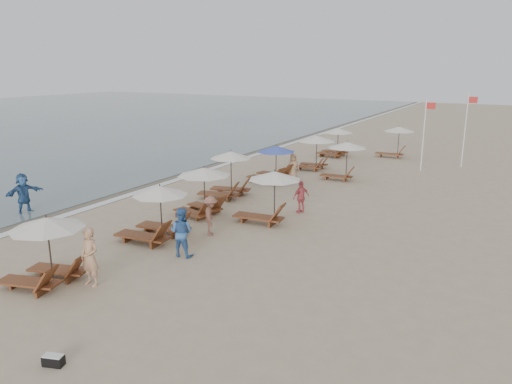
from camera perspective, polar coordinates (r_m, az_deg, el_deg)
The scene contains 22 objects.
ground at distance 15.92m, azimuth 2.96°, elevation -9.51°, with size 160.00×160.00×0.00m, color tan.
wet_sand_band at distance 30.50m, azimuth -9.92°, elevation 2.06°, with size 3.20×140.00×0.01m, color #6B5E4C.
foam_line at distance 29.71m, azimuth -7.96°, elevation 1.82°, with size 0.50×140.00×0.02m, color white.
lounger_station_0 at distance 16.08m, azimuth -23.39°, elevation -6.28°, with size 2.56×2.27×2.18m.
lounger_station_1 at distance 19.00m, azimuth -11.68°, elevation -2.70°, with size 2.67×2.19×2.14m.
lounger_station_2 at distance 21.67m, azimuth -6.45°, elevation 0.30°, with size 2.56×2.33×2.19m.
lounger_station_3 at distance 24.66m, azimuth -3.45°, elevation 1.82°, with size 2.61×2.44×2.37m.
lounger_station_4 at distance 28.02m, azimuth 1.83°, elevation 3.20°, with size 2.69×2.27×2.09m.
lounger_station_5 at distance 31.46m, azimuth 6.78°, elevation 4.83°, with size 2.54×2.40×2.18m.
lounger_station_6 at distance 36.37m, azimuth 9.16°, elevation 5.73°, with size 2.54×2.15×2.09m.
inland_station_0 at distance 20.44m, azimuth 1.26°, elevation -0.16°, with size 2.83×2.24×2.22m.
inland_station_1 at distance 28.72m, azimuth 10.12°, elevation 4.18°, with size 2.61×2.24×2.22m.
inland_station_2 at distance 36.83m, azimuth 15.91°, elevation 6.00°, with size 2.71×2.24×2.22m.
beachgoer_near at distance 15.62m, azimuth -18.81°, elevation -7.18°, with size 0.66×0.44×1.82m, color tan.
beachgoer_mid_a at distance 17.21m, azimuth -8.69°, elevation -4.63°, with size 0.85×0.66×1.76m, color #3664A4.
beachgoer_mid_b at distance 19.20m, azimuth -5.33°, elevation -2.78°, with size 1.02×0.58×1.57m, color #895745.
beachgoer_far_a at distance 22.10m, azimuth 5.28°, elevation -0.58°, with size 0.87×0.36×1.48m, color #C85057.
beachgoer_far_b at distance 28.50m, azimuth 4.35°, elevation 2.94°, with size 0.75×0.49×1.54m, color #A7805A.
waterline_walker at distance 24.32m, azimuth -25.48°, elevation -0.13°, with size 1.69×0.54×1.83m, color #2D5387.
duffel_bag at distance 12.35m, azimuth -22.54°, elevation -17.66°, with size 0.51×0.36×0.26m.
flag_pole_near at distance 32.30m, azimuth 19.04°, elevation 6.66°, with size 0.59×0.08×4.50m.
flag_pole_far at distance 34.57m, azimuth 23.27°, elevation 6.98°, with size 0.60×0.08×4.76m.
Camera 1 is at (6.35, -13.08, 6.48)m, focal length 34.31 mm.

